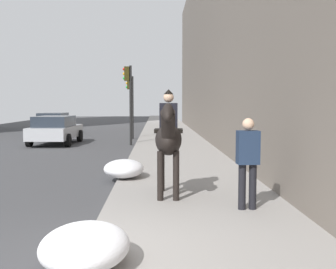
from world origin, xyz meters
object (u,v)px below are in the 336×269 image
Objects in this scene: mounted_horse_near at (168,138)px; traffic_light_near_curb at (129,92)px; car_mid_lane at (54,123)px; car_far_lane at (55,129)px; traffic_light_far_curb at (131,97)px; pedestrian_greeting at (248,157)px.

traffic_light_near_curb is at bearing -169.95° from mounted_horse_near.
car_far_lane is at bearing -164.79° from car_mid_lane.
car_mid_lane is 1.10× the size of traffic_light_far_curb.
car_far_lane is at bearing 82.23° from traffic_light_near_curb.
mounted_horse_near is at bearing -155.03° from car_far_lane.
car_mid_lane is at bearing 54.74° from traffic_light_far_curb.
pedestrian_greeting reaches higher than car_far_lane.
mounted_horse_near is at bearing 49.31° from pedestrian_greeting.
mounted_horse_near reaches higher than car_mid_lane.
mounted_horse_near is 0.58× the size of traffic_light_near_curb.
mounted_horse_near is 12.19m from traffic_light_near_curb.
pedestrian_greeting is at bearing -151.73° from car_far_lane.
traffic_light_far_curb is (3.48, 0.11, -0.19)m from traffic_light_near_curb.
traffic_light_far_curb reaches higher than pedestrian_greeting.
car_mid_lane is at bearing 36.96° from traffic_light_near_curb.
traffic_light_far_curb is at bearing -171.25° from mounted_horse_near.
traffic_light_far_curb reaches higher than car_mid_lane.
traffic_light_near_curb is (12.02, 1.62, 1.26)m from mounted_horse_near.
traffic_light_far_curb is (-3.78, -5.35, 1.68)m from car_mid_lane.
mounted_horse_near is at bearing -172.34° from traffic_light_near_curb.
car_far_lane is 4.98m from traffic_light_far_curb.
mounted_horse_near is at bearing -158.88° from car_mid_lane.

